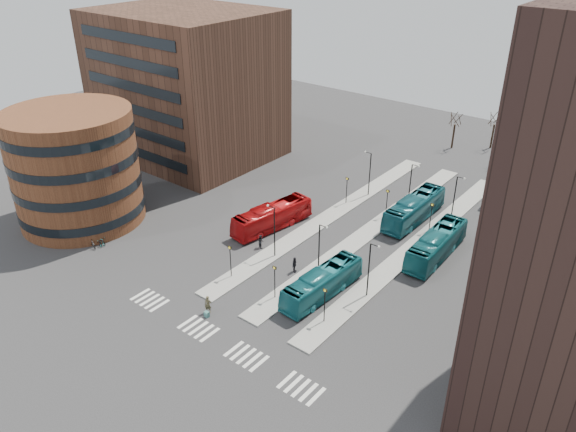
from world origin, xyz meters
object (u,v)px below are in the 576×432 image
Objects in this scene: bicycle_mid at (93,244)px; commuter_a at (261,241)px; suitcase at (207,314)px; commuter_b at (294,265)px; teal_bus_d at (509,183)px; teal_bus_c at (437,244)px; commuter_c at (318,277)px; teal_bus_a at (322,283)px; bicycle_near at (99,242)px; bicycle_far at (101,240)px; teal_bus_b at (414,209)px; red_bus at (272,217)px; traveller at (208,305)px.

commuter_a is at bearing -35.51° from bicycle_mid.
suitcase is 11.43m from commuter_b.
teal_bus_d is at bearing -99.41° from commuter_a.
commuter_c is (-7.16, -12.54, -0.74)m from teal_bus_c.
teal_bus_a reaches higher than bicycle_near.
bicycle_far is (-31.68, -21.74, -1.10)m from teal_bus_c.
teal_bus_a is 0.88× the size of teal_bus_d.
bicycle_mid is 0.86× the size of bicycle_far.
teal_bus_b is 7.01× the size of commuter_c.
bicycle_near is (-13.15, -15.64, -1.09)m from red_bus.
teal_bus_a is at bearing 57.85° from suitcase.
bicycle_mid is at bearing 57.90° from commuter_a.
teal_bus_b is 18.99m from commuter_b.
teal_bus_b reaches higher than teal_bus_c.
suitcase is 0.05× the size of teal_bus_c.
suitcase is 0.05× the size of teal_bus_b.
teal_bus_a is at bearing -70.23° from bicycle_far.
commuter_c is at bearing -53.55° from bicycle_near.
commuter_c is at bearing 35.76° from traveller.
bicycle_mid is at bearing 153.17° from traveller.
teal_bus_d reaches higher than teal_bus_a.
commuter_c reaches higher than bicycle_far.
red_bus is 6.13× the size of commuter_b.
bicycle_near is (-19.02, 0.96, -0.47)m from traveller.
bicycle_near is at bearing -24.07° from commuter_c.
commuter_a is at bearing 81.53° from traveller.
commuter_a is (-16.61, -10.68, -0.77)m from teal_bus_c.
commuter_b is 1.08× the size of commuter_c.
red_bus is 6.03× the size of traveller.
commuter_b is (1.83, 11.26, 0.62)m from suitcase.
bicycle_mid is at bearing -164.59° from bicycle_near.
traveller is at bearing -123.87° from teal_bus_a.
red_bus reaches higher than bicycle_mid.
teal_bus_a is (12.81, -7.49, -0.08)m from red_bus.
suitcase is 0.35× the size of commuter_a.
commuter_a is at bearing 110.59° from suitcase.
suitcase is at bearing -111.00° from teal_bus_d.
teal_bus_a is 0.89× the size of teal_bus_b.
teal_bus_a is 27.22m from bicycle_near.
commuter_b is at bearing -103.33° from teal_bus_b.
teal_bus_b is at bearing -25.89° from bicycle_mid.
red_bus is 0.97× the size of teal_bus_c.
commuter_b is at bearing -47.87° from bicycle_mid.
teal_bus_d is at bearing -34.28° from bicycle_far.
teal_bus_a reaches higher than suitcase.
commuter_c is (11.38, -6.21, -0.70)m from red_bus.
traveller reaches higher than commuter_b.
commuter_a is (1.92, -4.34, -0.72)m from red_bus.
traveller is 10.91m from commuter_b.
traveller is at bearing -102.52° from teal_bus_b.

